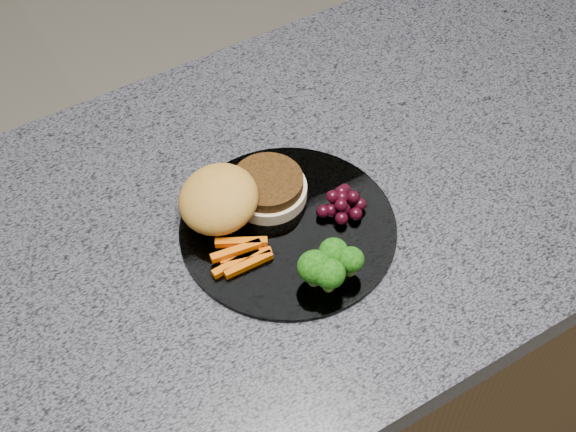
# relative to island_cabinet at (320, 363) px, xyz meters

# --- Properties ---
(island_cabinet) EXTENTS (1.20, 0.60, 0.86)m
(island_cabinet) POSITION_rel_island_cabinet_xyz_m (0.00, 0.00, 0.00)
(island_cabinet) COLOR #4F361B
(island_cabinet) RESTS_ON ground
(countertop) EXTENTS (1.20, 0.60, 0.04)m
(countertop) POSITION_rel_island_cabinet_xyz_m (0.00, 0.00, 0.45)
(countertop) COLOR #52535D
(countertop) RESTS_ON island_cabinet
(plate) EXTENTS (0.26, 0.26, 0.01)m
(plate) POSITION_rel_island_cabinet_xyz_m (-0.09, -0.04, 0.47)
(plate) COLOR white
(plate) RESTS_ON countertop
(burger) EXTENTS (0.18, 0.11, 0.05)m
(burger) POSITION_rel_island_cabinet_xyz_m (-0.13, 0.02, 0.50)
(burger) COLOR beige
(burger) RESTS_ON plate
(carrot_sticks) EXTENTS (0.08, 0.05, 0.02)m
(carrot_sticks) POSITION_rel_island_cabinet_xyz_m (-0.16, -0.05, 0.48)
(carrot_sticks) COLOR #CE5503
(carrot_sticks) RESTS_ON plate
(broccoli) EXTENTS (0.08, 0.06, 0.05)m
(broccoli) POSITION_rel_island_cabinet_xyz_m (-0.09, -0.12, 0.50)
(broccoli) COLOR #5B8F34
(broccoli) RESTS_ON plate
(grape_bunch) EXTENTS (0.06, 0.05, 0.03)m
(grape_bunch) POSITION_rel_island_cabinet_xyz_m (-0.02, -0.05, 0.49)
(grape_bunch) COLOR black
(grape_bunch) RESTS_ON plate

